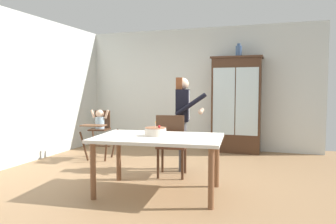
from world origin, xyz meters
name	(u,v)px	position (x,y,z in m)	size (l,w,h in m)	color
ground_plane	(158,177)	(0.00, 0.00, 0.00)	(6.24, 6.24, 0.00)	#93704C
wall_back	(198,89)	(0.00, 2.63, 1.35)	(5.32, 0.06, 2.70)	silver
wall_left	(17,89)	(-2.63, 0.00, 1.35)	(0.06, 5.32, 2.70)	silver
china_cabinet	(236,105)	(0.89, 2.37, 1.01)	(1.06, 0.48, 2.02)	#422819
ceramic_vase	(239,51)	(0.93, 2.37, 2.13)	(0.13, 0.13, 0.27)	#3D567F
high_chair_with_toddler	(100,125)	(-1.50, 0.86, 0.65)	(0.64, 0.74, 0.95)	#422819
adult_person	(183,112)	(0.25, 0.55, 0.97)	(0.56, 0.55, 1.53)	#47474C
dining_table	(159,143)	(0.26, -0.67, 0.66)	(1.71, 1.18, 0.74)	silver
birthday_cake	(156,132)	(0.20, -0.63, 0.79)	(0.28, 0.28, 0.19)	beige
dining_chair_far_side	(171,141)	(0.20, 0.05, 0.56)	(0.50, 0.50, 0.96)	#422819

